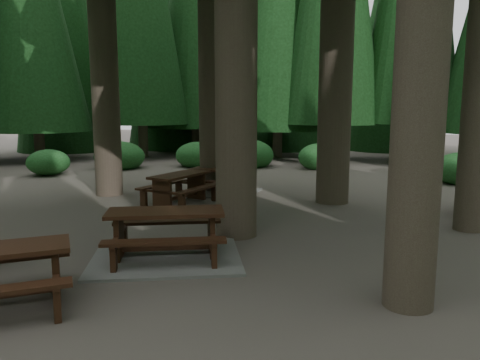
# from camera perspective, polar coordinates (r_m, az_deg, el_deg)

# --- Properties ---
(ground) EXTENTS (80.00, 80.00, 0.00)m
(ground) POSITION_cam_1_polar(r_m,az_deg,el_deg) (9.85, -5.29, -6.65)
(ground) COLOR #554D45
(ground) RESTS_ON ground
(picnic_table_a) EXTENTS (3.17, 2.93, 0.87)m
(picnic_table_a) POSITION_cam_1_polar(r_m,az_deg,el_deg) (8.33, -9.00, -7.43)
(picnic_table_a) COLOR gray
(picnic_table_a) RESTS_ON ground
(picnic_table_b) EXTENTS (1.96, 2.23, 0.83)m
(picnic_table_b) POSITION_cam_1_polar(r_m,az_deg,el_deg) (12.89, -7.33, -0.47)
(picnic_table_b) COLOR #362010
(picnic_table_b) RESTS_ON ground
(picnic_table_c) EXTENTS (2.33, 1.96, 0.75)m
(picnic_table_c) POSITION_cam_1_polar(r_m,az_deg,el_deg) (14.43, -2.55, -0.59)
(picnic_table_c) COLOR gray
(picnic_table_c) RESTS_ON ground
(shrub_ring) EXTENTS (23.86, 24.64, 1.49)m
(shrub_ring) POSITION_cam_1_polar(r_m,az_deg,el_deg) (10.22, -0.10, -3.72)
(shrub_ring) COLOR #1D501B
(shrub_ring) RESTS_ON ground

